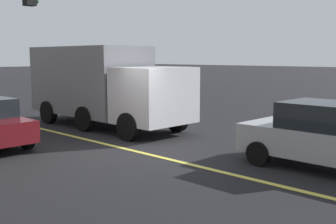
{
  "coord_description": "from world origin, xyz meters",
  "views": [
    {
      "loc": [
        -8.97,
        7.58,
        2.66
      ],
      "look_at": [
        -1.95,
        0.41,
        1.33
      ],
      "focal_mm": 44.46,
      "sensor_mm": 36.0,
      "label": 1
    }
  ],
  "objects": [
    {
      "name": "car_silver",
      "position": [
        -4.85,
        -1.98,
        0.78
      ],
      "size": [
        3.99,
        1.92,
        1.6
      ],
      "color": "#A8AAB2",
      "rests_on": "ground"
    },
    {
      "name": "lane_stripe_center",
      "position": [
        0.0,
        0.0,
        0.01
      ],
      "size": [
        80.0,
        0.16,
        0.01
      ],
      "primitive_type": "cube",
      "color": "#D8CC4C",
      "rests_on": "ground"
    },
    {
      "name": "ground",
      "position": [
        0.0,
        0.0,
        0.0
      ],
      "size": [
        200.0,
        200.0,
        0.0
      ],
      "primitive_type": "plane",
      "color": "black"
    },
    {
      "name": "truck_gray",
      "position": [
        3.94,
        -2.01,
        1.63
      ],
      "size": [
        7.26,
        2.53,
        3.05
      ],
      "color": "silver",
      "rests_on": "ground"
    }
  ]
}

